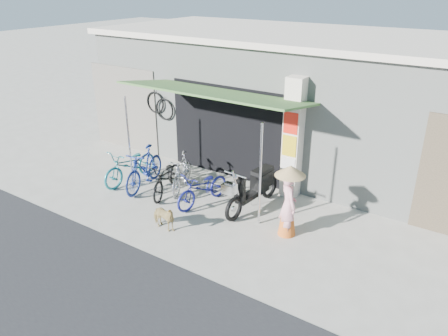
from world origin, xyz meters
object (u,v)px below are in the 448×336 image
Objects in this scene: bike_silver at (182,173)px; moped at (254,188)px; bike_black at (167,177)px; nun at (289,201)px; bike_teal at (131,165)px; bike_navy at (203,188)px; bike_blue at (144,168)px; street_dog at (163,218)px.

bike_silver is 0.79× the size of moped.
bike_black is 1.04× the size of nun.
bike_navy is at bearing 2.30° from bike_teal.
bike_blue is 1.10× the size of bike_navy.
bike_black is at bearing -169.00° from bike_navy.
moped is at bearing -27.77° from street_dog.
nun is (4.10, -0.01, 0.27)m from bike_blue.
street_dog is at bearing -115.24° from moped.
bike_silver is at bearing 29.14° from street_dog.
nun is at bearing -57.79° from street_dog.
moped is at bearing -16.77° from bike_silver.
bike_black is at bearing 40.42° from street_dog.
bike_blue is 0.71m from bike_black.
moped is at bearing 10.36° from bike_teal.
bike_teal is 2.36m from bike_navy.
moped is (3.47, 0.55, 0.05)m from bike_teal.
bike_blue is at bearing -167.64° from bike_navy.
street_dog is (1.08, -1.39, -0.14)m from bike_black.
bike_silver is 3.24m from nun.
moped is (2.01, 0.20, 0.04)m from bike_silver.
moped is at bearing 33.94° from bike_navy.
nun is (2.29, -0.11, 0.38)m from bike_navy.
bike_silver is at bearing 170.16° from bike_navy.
bike_blue reaches higher than bike_silver.
street_dog is at bearing 73.04° from nun.
bike_silver reaches higher than bike_black.
bike_teal is at bearing 170.91° from bike_silver.
bike_blue is 2.98m from moped.
bike_blue is 2.58× the size of street_dog.
nun reaches higher than bike_blue.
bike_black is 1.11m from bike_navy.
bike_teal reaches higher than street_dog.
moped is (2.22, 0.55, 0.09)m from bike_black.
street_dog is at bearing -49.67° from bike_blue.
bike_blue is (0.55, -0.06, 0.07)m from bike_teal.
bike_blue is at bearing 166.01° from bike_black.
bike_navy is 2.34× the size of street_dog.
bike_navy reaches higher than street_dog.
bike_navy is at bearing 1.39° from street_dog.
nun is (3.41, -0.08, 0.37)m from bike_black.
bike_black is at bearing -160.99° from moped.
bike_navy is 1.44m from street_dog.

